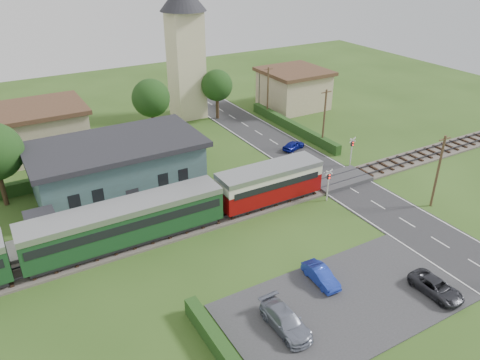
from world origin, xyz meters
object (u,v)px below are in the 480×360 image
equipment_hut (42,228)px  church_tower (185,41)px  car_park_blue (321,275)px  pedestrian_far (88,217)px  train (85,233)px  car_park_silver (286,321)px  pedestrian_near (226,188)px  house_east (294,88)px  car_on_road (294,145)px  crossing_signal_near (328,181)px  crossing_signal_far (352,147)px  car_park_dark (436,287)px  house_west (38,130)px  station_building (118,167)px

equipment_hut → church_tower: size_ratio=0.14×
car_park_blue → pedestrian_far: size_ratio=1.75×
train → car_park_silver: size_ratio=10.06×
pedestrian_near → pedestrian_far: bearing=-21.0°
train → car_park_blue: 17.96m
house_east → car_on_road: 16.14m
crossing_signal_near → crossing_signal_far: (7.20, 4.80, 0.00)m
train → car_park_dark: 25.87m
church_tower → house_west: church_tower is taller
station_building → pedestrian_near: size_ratio=10.62×
car_park_silver → house_east: bearing=53.5°
crossing_signal_near → train: bearing=173.7°
house_east → pedestrian_far: bearing=-151.7°
car_on_road → pedestrian_far: pedestrian_far is taller
car_park_blue → pedestrian_far: (-12.74, 14.97, 0.79)m
church_tower → pedestrian_far: (-19.39, -22.53, -8.80)m
train → crossing_signal_far: 29.06m
equipment_hut → car_park_blue: equipment_hut is taller
train → pedestrian_near: (13.58, 2.57, -0.97)m
train → pedestrian_near: train is taller
church_tower → pedestrian_near: church_tower is taller
pedestrian_near → pedestrian_far: (-12.60, 0.90, 0.23)m
house_west → house_east: bearing=-1.6°
pedestrian_near → car_park_blue: bearing=73.6°
station_building → church_tower: church_tower is taller
equipment_hut → pedestrian_far: bearing=4.3°
train → crossing_signal_far: train is taller
pedestrian_far → crossing_signal_far: bearing=-68.6°
crossing_signal_far → car_park_silver: crossing_signal_far is taller
train → car_park_silver: 16.63m
car_on_road → car_park_dark: size_ratio=0.77×
station_building → car_on_road: station_building is taller
car_on_road → equipment_hut: bearing=85.6°
train → car_on_road: 27.64m
car_on_road → car_park_silver: bearing=127.4°
car_park_silver → pedestrian_far: size_ratio=2.19×
car_on_road → pedestrian_far: (-25.13, -5.50, 0.86)m
house_west → crossing_signal_far: 35.26m
equipment_hut → house_west: (3.00, 19.80, 1.04)m
equipment_hut → crossing_signal_near: crossing_signal_near is taller
house_east → crossing_signal_near: (-13.60, -24.41, -0.66)m
crossing_signal_far → pedestrian_near: (-15.38, 0.18, -0.94)m
pedestrian_near → crossing_signal_near: bearing=131.7°
house_west → car_park_dark: bearing=-63.7°
train → crossing_signal_far: (28.96, 2.39, -0.04)m
train → house_west: bearing=89.1°
pedestrian_near → equipment_hut: bearing=-19.2°
crossing_signal_far → car_park_blue: 20.68m
car_park_dark → house_east: bearing=67.0°
crossing_signal_near → pedestrian_far: 21.61m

